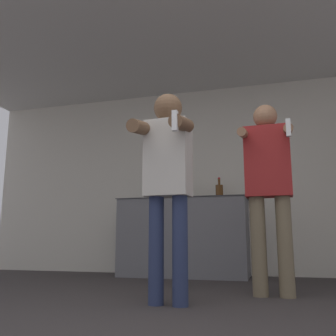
{
  "coord_description": "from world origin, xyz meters",
  "views": [
    {
      "loc": [
        0.64,
        -1.91,
        0.46
      ],
      "look_at": [
        -0.1,
        0.73,
        0.98
      ],
      "focal_mm": 40.0,
      "sensor_mm": 36.0,
      "label": 1
    }
  ],
  "objects": [
    {
      "name": "person_woman_foreground",
      "position": [
        -0.1,
        0.72,
        0.95
      ],
      "size": [
        0.43,
        0.44,
        1.56
      ],
      "color": "navy",
      "rests_on": "ground_plane"
    },
    {
      "name": "ground_plane",
      "position": [
        0.0,
        0.0,
        0.0
      ],
      "size": [
        14.0,
        14.0,
        0.0
      ],
      "primitive_type": "plane",
      "color": "#383333"
    },
    {
      "name": "person_man_side",
      "position": [
        0.61,
        1.34,
        0.95
      ],
      "size": [
        0.44,
        0.43,
        1.62
      ],
      "color": "#75664C",
      "rests_on": "ground_plane"
    },
    {
      "name": "wall_back",
      "position": [
        0.0,
        3.13,
        1.27
      ],
      "size": [
        7.0,
        0.06,
        2.55
      ],
      "color": "beige",
      "rests_on": "ground_plane"
    },
    {
      "name": "ceiling_slab",
      "position": [
        0.0,
        1.55,
        2.57
      ],
      "size": [
        7.0,
        3.62,
        0.05
      ],
      "color": "silver",
      "rests_on": "wall_back"
    },
    {
      "name": "bottle_tall_gin",
      "position": [
        -0.92,
        2.86,
        1.08
      ],
      "size": [
        0.08,
        0.08,
        0.3
      ],
      "color": "black",
      "rests_on": "counter"
    },
    {
      "name": "counter",
      "position": [
        -0.46,
        2.78,
        0.48
      ],
      "size": [
        1.62,
        0.66,
        0.97
      ],
      "color": "slate",
      "rests_on": "ground_plane"
    },
    {
      "name": "bottle_brown_liquor",
      "position": [
        -0.55,
        2.86,
        1.09
      ],
      "size": [
        0.06,
        0.06,
        0.3
      ],
      "color": "#194723",
      "rests_on": "counter"
    },
    {
      "name": "bottle_amber_bourbon",
      "position": [
        -0.01,
        2.86,
        1.06
      ],
      "size": [
        0.1,
        0.1,
        0.28
      ],
      "color": "#563314",
      "rests_on": "counter"
    }
  ]
}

